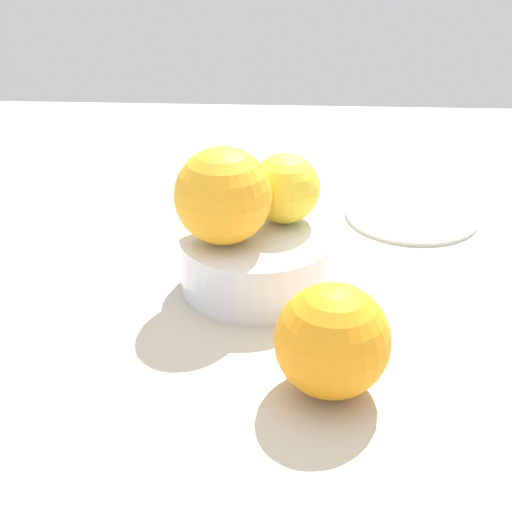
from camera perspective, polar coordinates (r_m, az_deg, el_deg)
ground_plane at (r=65.01cm, az=0.00°, el=-3.03°), size 110.00×110.00×2.00cm
fruit_bowl at (r=63.38cm, az=0.00°, el=-0.48°), size 13.10×13.10×4.81cm
orange_in_bowl_0 at (r=63.76cm, az=2.25°, el=5.27°), size 6.16×6.16×6.16cm
orange_in_bowl_1 at (r=59.87cm, az=-2.58°, el=4.69°), size 8.08×8.08×8.08cm
orange_loose_0 at (r=50.45cm, az=5.94°, el=-6.56°), size 8.04×8.04×8.04cm
side_plate at (r=78.51cm, az=11.97°, el=3.22°), size 13.68×13.68×0.80cm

